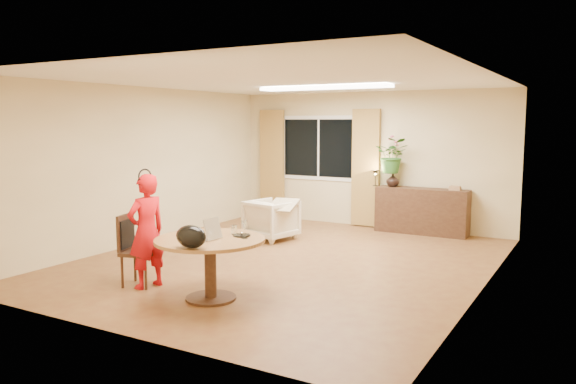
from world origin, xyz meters
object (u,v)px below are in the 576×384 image
object	(u,v)px
dining_table	(210,251)
sideboard	(422,211)
dining_chair	(140,250)
child	(147,231)
armchair	(272,220)

from	to	relation	value
dining_table	sideboard	bearing A→B (deg)	78.64
dining_chair	child	xyz separation A→B (m)	(0.14, -0.01, 0.26)
dining_table	dining_chair	size ratio (longest dim) A/B	1.41
sideboard	child	bearing A→B (deg)	-111.56
child	dining_chair	bearing A→B (deg)	-82.53
dining_table	dining_chair	distance (m)	1.11
dining_chair	sideboard	distance (m)	5.38
child	armchair	world-z (taller)	child
child	sideboard	world-z (taller)	child
dining_chair	armchair	bearing A→B (deg)	74.46
dining_chair	child	world-z (taller)	child
dining_table	armchair	xyz separation A→B (m)	(-1.12, 3.19, -0.21)
child	armchair	distance (m)	3.21
dining_table	child	size ratio (longest dim) A/B	0.89
armchair	child	bearing A→B (deg)	105.03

